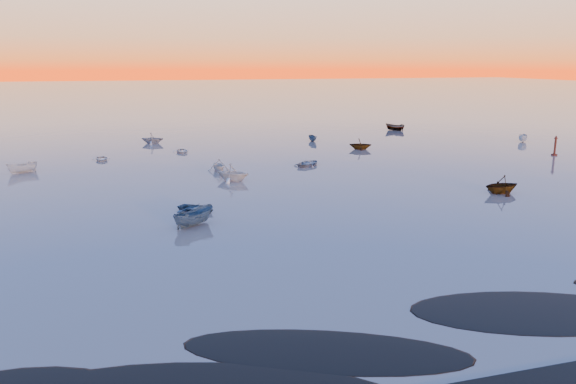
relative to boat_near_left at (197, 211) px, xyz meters
name	(u,v)px	position (x,y,z in m)	size (l,w,h in m)	color
ground	(180,126)	(5.68, 71.49, 0.00)	(600.00, 600.00, 0.00)	#6E625C
mud_lobes	(405,364)	(5.68, -29.51, 0.01)	(140.00, 6.00, 0.07)	black
moored_fleet	(215,163)	(5.68, 24.49, 0.00)	(124.00, 58.00, 1.20)	white
boat_near_left	(197,211)	(0.00, 0.00, 0.00)	(3.70, 1.54, 0.93)	#344E65
boat_near_center	(194,225)	(-0.82, -4.51, 0.00)	(4.14, 1.75, 1.43)	#344E65
boat_near_right	(219,171)	(5.23, 18.94, 0.00)	(3.44, 1.55, 1.20)	white
channel_marker	(555,147)	(54.37, 16.83, 1.20)	(0.85, 0.85, 3.03)	#46170F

